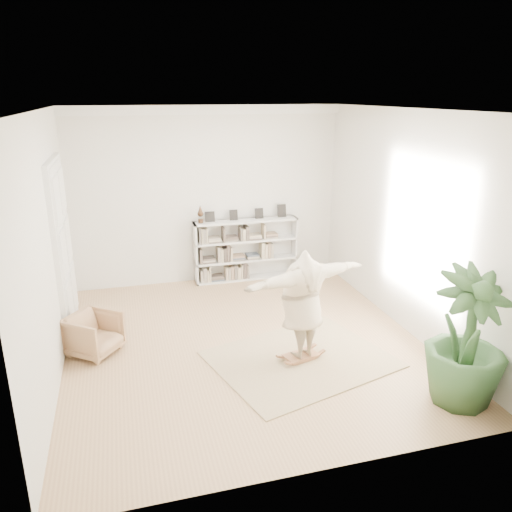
{
  "coord_description": "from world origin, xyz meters",
  "views": [
    {
      "loc": [
        -1.74,
        -6.99,
        3.83
      ],
      "look_at": [
        0.3,
        0.4,
        1.31
      ],
      "focal_mm": 35.0,
      "sensor_mm": 36.0,
      "label": 1
    }
  ],
  "objects_px": {
    "rocker_board": "(301,356)",
    "person": "(302,302)",
    "houseplant": "(467,338)",
    "bookshelf": "(246,250)",
    "armchair": "(94,334)"
  },
  "relations": [
    {
      "from": "rocker_board",
      "to": "person",
      "type": "distance_m",
      "value": 0.88
    },
    {
      "from": "houseplant",
      "to": "bookshelf",
      "type": "bearing_deg",
      "value": 106.96
    },
    {
      "from": "armchair",
      "to": "houseplant",
      "type": "bearing_deg",
      "value": -80.9
    },
    {
      "from": "armchair",
      "to": "person",
      "type": "bearing_deg",
      "value": -71.0
    },
    {
      "from": "bookshelf",
      "to": "houseplant",
      "type": "distance_m",
      "value": 5.34
    },
    {
      "from": "rocker_board",
      "to": "houseplant",
      "type": "xyz_separation_m",
      "value": [
        1.62,
        -1.52,
        0.83
      ]
    },
    {
      "from": "bookshelf",
      "to": "person",
      "type": "distance_m",
      "value": 3.6
    },
    {
      "from": "person",
      "to": "bookshelf",
      "type": "bearing_deg",
      "value": -106.9
    },
    {
      "from": "person",
      "to": "armchair",
      "type": "bearing_deg",
      "value": -35.05
    },
    {
      "from": "armchair",
      "to": "rocker_board",
      "type": "height_order",
      "value": "armchair"
    },
    {
      "from": "person",
      "to": "houseplant",
      "type": "relative_size",
      "value": 1.12
    },
    {
      "from": "armchair",
      "to": "houseplant",
      "type": "xyz_separation_m",
      "value": [
        4.6,
        -2.56,
        0.58
      ]
    },
    {
      "from": "rocker_board",
      "to": "houseplant",
      "type": "height_order",
      "value": "houseplant"
    },
    {
      "from": "bookshelf",
      "to": "houseplant",
      "type": "relative_size",
      "value": 1.22
    },
    {
      "from": "bookshelf",
      "to": "houseplant",
      "type": "bearing_deg",
      "value": -73.04
    }
  ]
}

